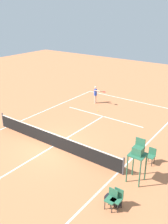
% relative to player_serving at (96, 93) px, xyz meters
% --- Properties ---
extents(ground_plane, '(60.00, 60.00, 0.00)m').
position_rel_player_serving_xyz_m(ground_plane, '(-2.25, 8.35, -0.98)').
color(ground_plane, '#D37A4C').
extents(court_lines, '(9.69, 22.20, 0.01)m').
position_rel_player_serving_xyz_m(court_lines, '(-2.25, 8.35, -0.98)').
color(court_lines, white).
rests_on(court_lines, ground).
extents(tennis_net, '(10.29, 0.10, 1.07)m').
position_rel_player_serving_xyz_m(tennis_net, '(-2.25, 8.35, -0.48)').
color(tennis_net, '#4C4C51').
rests_on(tennis_net, ground).
extents(player_serving, '(1.29, 0.46, 1.65)m').
position_rel_player_serving_xyz_m(player_serving, '(0.00, 0.00, 0.00)').
color(player_serving, beige).
rests_on(player_serving, ground).
extents(tennis_ball, '(0.07, 0.07, 0.07)m').
position_rel_player_serving_xyz_m(tennis_ball, '(-1.32, 1.64, -0.95)').
color(tennis_ball, '#CCE033').
rests_on(tennis_ball, ground).
extents(umpire_chair, '(0.80, 0.80, 2.41)m').
position_rel_player_serving_xyz_m(umpire_chair, '(-8.11, 8.42, 0.63)').
color(umpire_chair, '#2D6B4C').
rests_on(umpire_chair, ground).
extents(courtside_chair_near, '(0.44, 0.46, 0.95)m').
position_rel_player_serving_xyz_m(courtside_chair_near, '(-8.27, 10.67, -0.45)').
color(courtside_chair_near, '#262626').
rests_on(courtside_chair_near, ground).
extents(courtside_chair_mid, '(0.44, 0.46, 0.95)m').
position_rel_player_serving_xyz_m(courtside_chair_mid, '(-8.11, 6.45, -0.45)').
color(courtside_chair_mid, '#262626').
rests_on(courtside_chair_mid, ground).
extents(courtside_chair_far, '(0.44, 0.46, 0.95)m').
position_rel_player_serving_xyz_m(courtside_chair_far, '(-8.06, 10.83, -0.45)').
color(courtside_chair_far, '#262626').
rests_on(courtside_chair_far, ground).
extents(equipment_bag, '(0.76, 0.32, 0.30)m').
position_rel_player_serving_xyz_m(equipment_bag, '(-7.98, 10.52, -0.83)').
color(equipment_bag, black).
rests_on(equipment_bag, ground).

